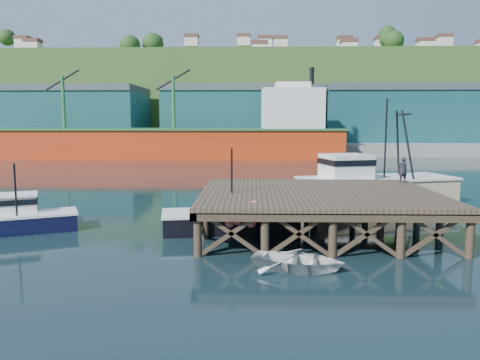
{
  "coord_description": "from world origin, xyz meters",
  "views": [
    {
      "loc": [
        2.11,
        -23.99,
        5.71
      ],
      "look_at": [
        1.41,
        2.0,
        2.44
      ],
      "focal_mm": 35.0,
      "sensor_mm": 36.0,
      "label": 1
    }
  ],
  "objects_px": {
    "boat_navy": "(18,217)",
    "dinghy": "(298,261)",
    "boat_black": "(230,214)",
    "trawler": "(373,182)",
    "dockworker": "(403,170)"
  },
  "relations": [
    {
      "from": "boat_navy",
      "to": "trawler",
      "type": "xyz_separation_m",
      "value": [
        20.68,
        8.81,
        0.76
      ]
    },
    {
      "from": "boat_navy",
      "to": "dockworker",
      "type": "distance_m",
      "value": 21.48
    },
    {
      "from": "trawler",
      "to": "dockworker",
      "type": "distance_m",
      "value": 5.27
    },
    {
      "from": "boat_black",
      "to": "dockworker",
      "type": "relative_size",
      "value": 4.88
    },
    {
      "from": "trawler",
      "to": "boat_black",
      "type": "bearing_deg",
      "value": -155.65
    },
    {
      "from": "boat_navy",
      "to": "dinghy",
      "type": "distance_m",
      "value": 15.28
    },
    {
      "from": "boat_black",
      "to": "dockworker",
      "type": "xyz_separation_m",
      "value": [
        10.0,
        3.07,
        2.08
      ]
    },
    {
      "from": "boat_black",
      "to": "dinghy",
      "type": "bearing_deg",
      "value": -75.65
    },
    {
      "from": "boat_black",
      "to": "dinghy",
      "type": "height_order",
      "value": "boat_black"
    },
    {
      "from": "dockworker",
      "to": "trawler",
      "type": "bearing_deg",
      "value": -98.97
    },
    {
      "from": "boat_navy",
      "to": "dinghy",
      "type": "relative_size",
      "value": 1.72
    },
    {
      "from": "boat_black",
      "to": "trawler",
      "type": "relative_size",
      "value": 0.64
    },
    {
      "from": "trawler",
      "to": "dockworker",
      "type": "bearing_deg",
      "value": -101.81
    },
    {
      "from": "dockworker",
      "to": "dinghy",
      "type": "bearing_deg",
      "value": 41.42
    },
    {
      "from": "dinghy",
      "to": "trawler",
      "type": "bearing_deg",
      "value": -6.36
    }
  ]
}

